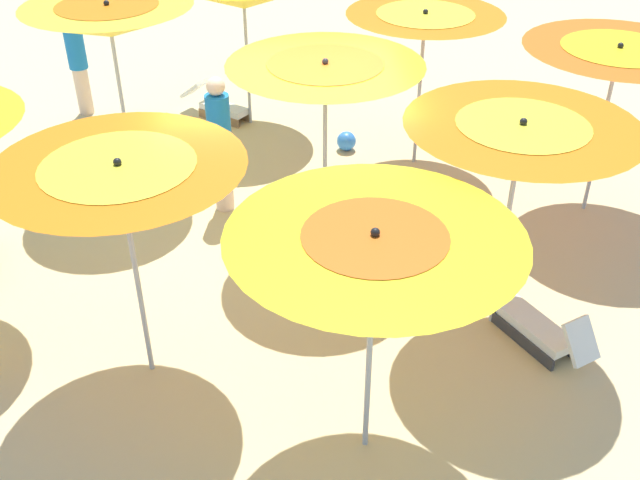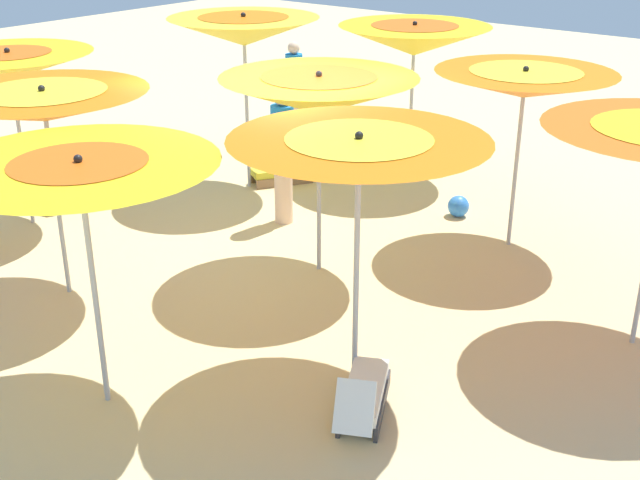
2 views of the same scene
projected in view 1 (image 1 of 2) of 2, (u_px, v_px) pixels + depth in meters
The scene contains 14 objects.
ground at pixel (291, 254), 9.01m from camera, with size 36.32×36.32×0.04m, color beige.
beach_umbrella_1 at pixel (120, 181), 6.16m from camera, with size 2.13×2.13×2.31m.
beach_umbrella_2 at pixel (374, 256), 5.43m from camera, with size 2.21×2.21×2.25m.
beach_umbrella_3 at pixel (109, 20), 9.15m from camera, with size 2.11×2.11×2.54m.
beach_umbrella_4 at pixel (325, 81), 8.06m from camera, with size 2.16×2.16×2.34m.
beach_umbrella_5 at pixel (520, 140), 6.76m from camera, with size 2.16×2.16×2.34m.
beach_umbrella_7 at pixel (425, 25), 9.83m from camera, with size 2.10×2.10×2.24m.
beach_umbrella_8 at pixel (617, 61), 8.73m from camera, with size 2.24×2.24×2.24m.
lounger_0 at pixel (162, 153), 10.74m from camera, with size 0.91×1.20×0.67m.
lounger_1 at pixel (218, 106), 12.15m from camera, with size 1.18×0.99×0.56m.
lounger_3 at pixel (541, 330), 7.50m from camera, with size 0.82×1.19×0.60m.
beachgoer_1 at pixel (220, 142), 9.33m from camera, with size 0.30×0.30×1.82m.
beachgoer_2 at pixel (78, 62), 11.93m from camera, with size 0.30×0.30×1.68m.
beach_ball at pixel (346, 141), 11.20m from camera, with size 0.29×0.29×0.29m, color #337FE5.
Camera 1 is at (-0.02, -7.42, 5.11)m, focal length 41.78 mm.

